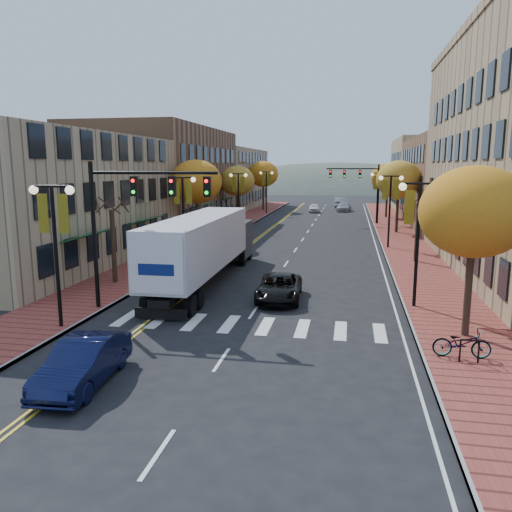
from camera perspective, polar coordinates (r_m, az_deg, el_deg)
The scene contains 32 objects.
ground at distance 19.98m, azimuth -2.49°, elevation -9.65°, with size 200.00×200.00×0.00m, color black.
sidewalk_left at distance 52.93m, azimuth -3.95°, elevation 2.92°, with size 4.00×85.00×0.15m, color brown.
sidewalk_right at distance 51.44m, azimuth 15.86°, elevation 2.34°, with size 4.00×85.00×0.15m, color brown.
building_left_near at distance 37.94m, azimuth -23.64°, elevation 5.91°, with size 12.00×22.00×9.00m, color #9E8966.
building_left_mid at distance 58.34m, azimuth -10.84°, elevation 8.78°, with size 12.00×24.00×11.00m, color brown.
building_left_far at distance 82.13m, azimuth -4.37°, elevation 8.78°, with size 12.00×26.00×9.50m, color #9E8966.
building_right_mid at distance 61.95m, azimuth 24.18°, elevation 7.69°, with size 15.00×24.00×10.00m, color brown.
building_right_far at distance 83.50m, azimuth 20.76°, elevation 8.69°, with size 15.00×20.00×11.00m, color #9E8966.
tree_left_a at distance 29.82m, azimuth -15.98°, elevation 1.07°, with size 0.28×0.28×4.20m.
tree_left_b at distance 44.36m, azimuth -6.84°, elevation 8.42°, with size 4.48×4.48×7.21m.
tree_left_c at distance 59.82m, azimuth -2.17°, elevation 8.56°, with size 4.16×4.16×6.69m.
tree_left_d at distance 77.45m, azimuth 0.84°, elevation 9.35°, with size 4.61×4.61×7.42m.
tree_right_a at distance 20.88m, azimuth 23.68°, elevation 4.60°, with size 4.16×4.16×6.69m.
tree_right_b at distance 36.86m, azimuth 17.94°, elevation 2.65°, with size 0.28×0.28×4.20m.
tree_right_c at distance 52.51m, azimuth 16.01°, elevation 8.37°, with size 4.48×4.48×7.21m.
tree_right_d at distance 68.46m, azimuth 14.82°, elevation 8.64°, with size 4.35×4.35×7.00m.
lamp_left_a at distance 21.92m, azimuth -22.06°, elevation 2.94°, with size 1.96×0.36×6.05m.
lamp_left_b at distance 36.36m, azimuth -8.34°, elevation 6.18°, with size 1.96×0.36×6.05m.
lamp_left_c at distance 53.66m, azimuth -2.03°, elevation 7.56°, with size 1.96×0.36×6.05m.
lamp_left_d at distance 71.32m, azimuth 1.19°, elevation 8.22°, with size 1.96×0.36×6.05m.
lamp_right_a at distance 24.61m, azimuth 18.10°, elevation 3.90°, with size 1.96×0.36×6.05m.
lamp_right_b at distance 42.47m, azimuth 15.09°, elevation 6.51°, with size 1.96×0.36×6.05m.
lamp_right_c at distance 60.42m, azimuth 13.86°, elevation 7.57°, with size 1.96×0.36×6.05m.
traffic_mast_near at distance 23.51m, azimuth -14.04°, elevation 5.37°, with size 6.10×0.35×7.00m.
traffic_mast_far at distance 60.32m, azimuth 11.94°, elevation 8.24°, with size 6.10×0.34×7.00m.
semi_truck at distance 29.18m, azimuth -5.74°, elevation 1.44°, with size 2.81×16.20×4.04m.
navy_sedan at distance 16.89m, azimuth -19.14°, elevation -11.43°, with size 1.53×4.39×1.45m, color black.
black_suv at distance 25.68m, azimuth 2.68°, elevation -3.62°, with size 2.15×4.66×1.30m, color black.
car_far_white at distance 75.39m, azimuth 6.67°, elevation 5.48°, with size 1.52×3.78×1.29m, color silver.
car_far_silver at distance 77.63m, azimuth 9.99°, elevation 5.56°, with size 1.88×4.64×1.35m, color #96969D.
car_far_oncoming at distance 84.93m, azimuth 9.58°, elevation 6.06°, with size 1.75×5.01×1.65m, color #99989F.
bicycle at distance 19.19m, azimuth 22.46°, elevation -9.19°, with size 0.69×1.97×1.03m, color gray.
Camera 1 is at (4.34, -18.28, 6.79)m, focal length 35.00 mm.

